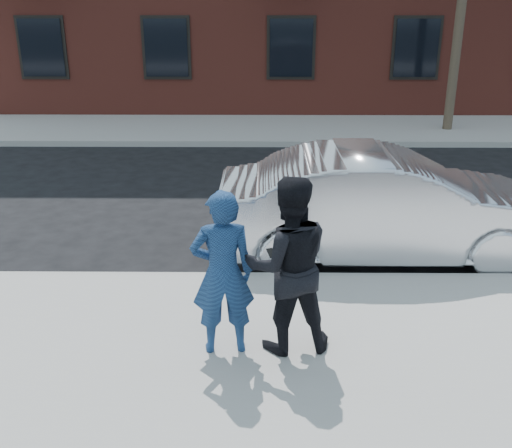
{
  "coord_description": "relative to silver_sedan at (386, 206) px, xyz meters",
  "views": [
    {
      "loc": [
        -0.79,
        -5.92,
        3.8
      ],
      "look_at": [
        -0.85,
        0.4,
        1.34
      ],
      "focal_mm": 42.0,
      "sensor_mm": 36.0,
      "label": 1
    }
  ],
  "objects": [
    {
      "name": "ground",
      "position": [
        -1.07,
        -2.49,
        -0.82
      ],
      "size": [
        100.0,
        100.0,
        0.0
      ],
      "primitive_type": "plane",
      "color": "black",
      "rests_on": "ground"
    },
    {
      "name": "near_sidewalk",
      "position": [
        -1.07,
        -2.74,
        -0.75
      ],
      "size": [
        50.0,
        3.5,
        0.15
      ],
      "primitive_type": "cube",
      "color": "#9C9994",
      "rests_on": "ground"
    },
    {
      "name": "near_curb",
      "position": [
        -1.07,
        -0.94,
        -0.75
      ],
      "size": [
        50.0,
        0.1,
        0.15
      ],
      "primitive_type": "cube",
      "color": "#999691",
      "rests_on": "ground"
    },
    {
      "name": "far_sidewalk",
      "position": [
        -1.07,
        8.76,
        -0.75
      ],
      "size": [
        50.0,
        3.5,
        0.15
      ],
      "primitive_type": "cube",
      "color": "#9C9994",
      "rests_on": "ground"
    },
    {
      "name": "far_curb",
      "position": [
        -1.07,
        6.96,
        -0.75
      ],
      "size": [
        50.0,
        0.1,
        0.15
      ],
      "primitive_type": "cube",
      "color": "#999691",
      "rests_on": "ground"
    },
    {
      "name": "silver_sedan",
      "position": [
        0.0,
        0.0,
        0.0
      ],
      "size": [
        5.01,
        1.77,
        1.65
      ],
      "primitive_type": "imported",
      "rotation": [
        0.0,
        0.0,
        1.57
      ],
      "color": "silver",
      "rests_on": "ground"
    },
    {
      "name": "man_hoodie",
      "position": [
        -2.27,
        -2.8,
        0.24
      ],
      "size": [
        0.72,
        0.54,
        1.83
      ],
      "rotation": [
        0.0,
        0.0,
        3.27
      ],
      "color": "navy",
      "rests_on": "near_sidewalk"
    },
    {
      "name": "man_peacoat",
      "position": [
        -1.58,
        -2.73,
        0.3
      ],
      "size": [
        1.05,
        0.88,
        1.95
      ],
      "rotation": [
        0.0,
        0.0,
        3.3
      ],
      "color": "black",
      "rests_on": "near_sidewalk"
    }
  ]
}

